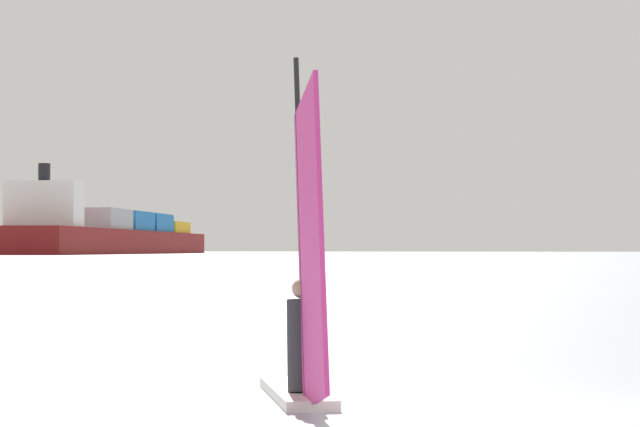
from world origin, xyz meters
The scene contains 3 objects.
ground_plane centered at (0.00, 0.00, 0.00)m, with size 4000.00×4000.00×0.00m, color #9EA8B2.
windsurfer centered at (-2.28, 1.83, 1.00)m, with size 0.75×3.32×3.93m.
cargo_ship centered at (23.91, 475.60, 7.52)m, with size 99.84×213.00×30.66m.
Camera 1 is at (-5.10, -10.90, 1.68)m, focal length 66.99 mm.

